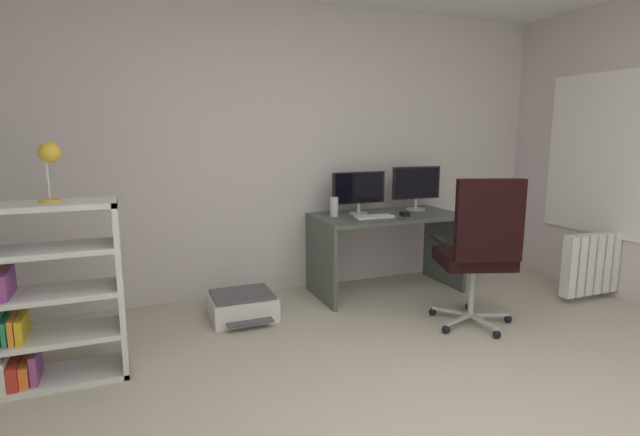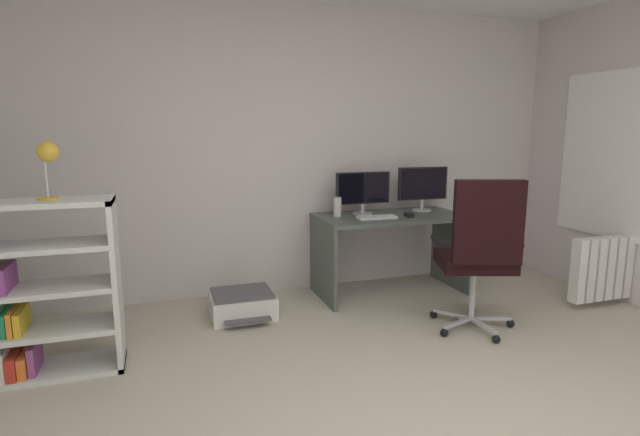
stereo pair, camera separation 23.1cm
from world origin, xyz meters
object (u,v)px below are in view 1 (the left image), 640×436
object	(u,v)px
radiator	(607,262)
computer_mouse	(405,214)
desktop_speaker	(334,207)
bookshelf	(18,305)
monitor_secondary	(416,185)
desk_lamp	(50,158)
printer	(242,306)
monitor_main	(359,189)
desk	(386,236)
keyboard	(374,217)
office_chair	(480,247)

from	to	relation	value
radiator	computer_mouse	bearing A→B (deg)	155.32
desktop_speaker	bookshelf	size ratio (longest dim) A/B	0.16
monitor_secondary	desk_lamp	xyz separation A→B (m)	(-2.95, -0.85, 0.35)
computer_mouse	printer	world-z (taller)	computer_mouse
monitor_main	desk_lamp	bearing A→B (deg)	-160.13
desk	printer	bearing A→B (deg)	-173.12
monitor_main	radiator	xyz separation A→B (m)	(1.95, -1.02, -0.62)
monitor_main	printer	bearing A→B (deg)	-165.69
computer_mouse	monitor_secondary	bearing A→B (deg)	49.54
monitor_main	bookshelf	distance (m)	2.75
radiator	monitor_secondary	bearing A→B (deg)	142.76
monitor_secondary	keyboard	xyz separation A→B (m)	(-0.58, -0.25, -0.23)
monitor_main	keyboard	size ratio (longest dim) A/B	1.51
desk	printer	distance (m)	1.46
office_chair	bookshelf	xyz separation A→B (m)	(-2.98, 0.32, -0.14)
monitor_main	bookshelf	world-z (taller)	monitor_main
keyboard	desktop_speaker	bearing A→B (deg)	149.28
monitor_main	printer	world-z (taller)	monitor_main
desk_lamp	desk	bearing A→B (deg)	15.62
keyboard	bookshelf	bearing A→B (deg)	-163.62
desktop_speaker	desk_lamp	distance (m)	2.28
bookshelf	desk_lamp	size ratio (longest dim) A/B	3.15
bookshelf	monitor_main	bearing A→B (deg)	18.22
monitor_main	computer_mouse	xyz separation A→B (m)	(0.32, -0.27, -0.20)
monitor_main	computer_mouse	world-z (taller)	monitor_main
keyboard	desktop_speaker	world-z (taller)	desktop_speaker
keyboard	desk_lamp	size ratio (longest dim) A/B	1.00
bookshelf	radiator	xyz separation A→B (m)	(4.52, -0.17, -0.16)
keyboard	computer_mouse	xyz separation A→B (m)	(0.29, -0.03, 0.01)
monitor_main	monitor_secondary	bearing A→B (deg)	0.00
monitor_main	desktop_speaker	world-z (taller)	monitor_main
desk	desk_lamp	bearing A→B (deg)	-164.38
desk	monitor_secondary	distance (m)	0.60
monitor_main	office_chair	distance (m)	1.27
radiator	desktop_speaker	bearing A→B (deg)	156.29
desk_lamp	radiator	bearing A→B (deg)	-2.31
bookshelf	desk_lamp	bearing A→B (deg)	0.17
keyboard	computer_mouse	world-z (taller)	computer_mouse
desk	radiator	distance (m)	1.95
desk	desktop_speaker	distance (m)	0.57
desktop_speaker	desk	bearing A→B (deg)	-9.57
monitor_secondary	printer	world-z (taller)	monitor_secondary
computer_mouse	desk_lamp	xyz separation A→B (m)	(-2.66, -0.57, 0.58)
computer_mouse	desk_lamp	size ratio (longest dim) A/B	0.30
computer_mouse	printer	size ratio (longest dim) A/B	0.20
monitor_main	desk_lamp	distance (m)	2.52
keyboard	bookshelf	distance (m)	2.68
computer_mouse	printer	distance (m)	1.62
desk	monitor_secondary	size ratio (longest dim) A/B	2.70
desk	monitor_secondary	world-z (taller)	monitor_secondary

